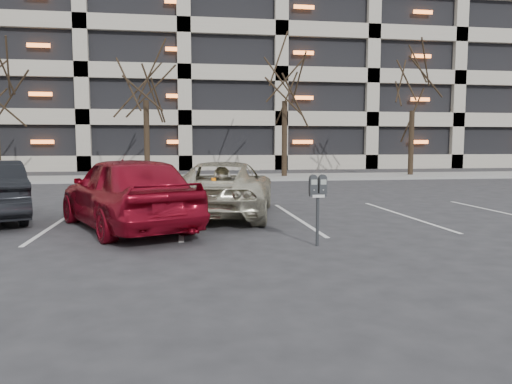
{
  "coord_description": "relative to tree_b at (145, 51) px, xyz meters",
  "views": [
    {
      "loc": [
        -1.41,
        -9.47,
        1.84
      ],
      "look_at": [
        -0.06,
        -0.67,
        0.96
      ],
      "focal_mm": 35.0,
      "sensor_mm": 36.0,
      "label": 1
    }
  ],
  "objects": [
    {
      "name": "tree_b",
      "position": [
        0.0,
        0.0,
        0.0
      ],
      "size": [
        3.84,
        3.84,
        8.72
      ],
      "color": "black",
      "rests_on": "ground"
    },
    {
      "name": "tree_d",
      "position": [
        14.0,
        0.0,
        -0.61
      ],
      "size": [
        3.47,
        3.47,
        7.89
      ],
      "color": "black",
      "rests_on": "ground"
    },
    {
      "name": "parking_meter",
      "position": [
        4.01,
        -16.95,
        -5.35
      ],
      "size": [
        0.32,
        0.13,
        1.25
      ],
      "rotation": [
        0.0,
        0.0,
        0.02
      ],
      "color": "black",
      "rests_on": "ground"
    },
    {
      "name": "sidewalk",
      "position": [
        3.0,
        0.0,
        -6.25
      ],
      "size": [
        80.0,
        4.0,
        0.12
      ],
      "primitive_type": "cube",
      "color": "gray",
      "rests_on": "ground"
    },
    {
      "name": "parking_garage",
      "position": [
        15.0,
        17.84,
        2.96
      ],
      "size": [
        52.0,
        20.0,
        19.0
      ],
      "color": "black",
      "rests_on": "ground"
    },
    {
      "name": "ground",
      "position": [
        3.0,
        -16.0,
        -6.31
      ],
      "size": [
        140.0,
        140.0,
        0.0
      ],
      "primitive_type": "plane",
      "color": "#28282B",
      "rests_on": "ground"
    },
    {
      "name": "suv_silver",
      "position": [
        2.71,
        -12.9,
        -5.62
      ],
      "size": [
        3.24,
        5.3,
        1.38
      ],
      "rotation": [
        0.0,
        0.0,
        2.94
      ],
      "color": "beige",
      "rests_on": "ground"
    },
    {
      "name": "tree_c",
      "position": [
        7.0,
        0.0,
        0.09
      ],
      "size": [
        3.89,
        3.89,
        8.85
      ],
      "color": "black",
      "rests_on": "ground"
    },
    {
      "name": "stall_lines",
      "position": [
        1.6,
        -13.7,
        -6.3
      ],
      "size": [
        16.9,
        5.2,
        0.0
      ],
      "color": "silver",
      "rests_on": "ground"
    },
    {
      "name": "car_red",
      "position": [
        0.47,
        -14.68,
        -5.51
      ],
      "size": [
        3.64,
        5.06,
        1.6
      ],
      "primitive_type": "imported",
      "rotation": [
        0.0,
        0.0,
        3.56
      ],
      "color": "maroon",
      "rests_on": "ground"
    }
  ]
}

